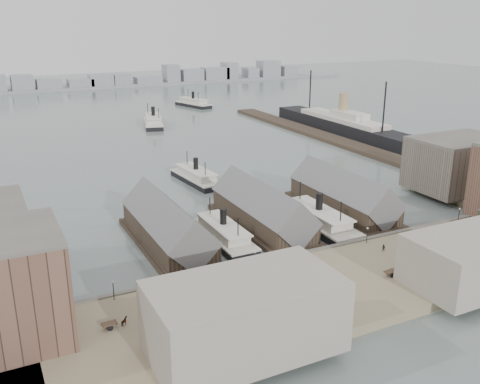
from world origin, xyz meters
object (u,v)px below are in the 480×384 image
horse_cart_left (120,322)px  horse_cart_center (297,275)px  horse_cart_right (398,271)px  ocean_steamer (342,125)px  ferry_docked_west (223,233)px

horse_cart_left → horse_cart_center: (36.82, 1.52, 0.01)m
horse_cart_right → ocean_steamer: bearing=-40.3°
horse_cart_left → horse_cart_right: 56.94m
ferry_docked_west → horse_cart_right: ferry_docked_west is taller
ferry_docked_west → ocean_steamer: size_ratio=0.26×
horse_cart_left → horse_cart_center: size_ratio=0.95×
ferry_docked_west → horse_cart_center: size_ratio=5.19×
horse_cart_center → ocean_steamer: bearing=-15.1°
horse_cart_right → ferry_docked_west: bearing=25.1°
ferry_docked_west → horse_cart_center: ferry_docked_west is taller
horse_cart_center → ferry_docked_west: bearing=32.1°
ferry_docked_west → horse_cart_right: 42.86m
horse_cart_left → horse_cart_right: bearing=-97.1°
ferry_docked_west → horse_cart_center: bearing=-82.9°
ferry_docked_west → horse_cart_center: 28.29m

